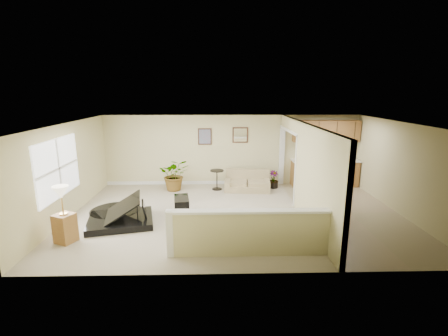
{
  "coord_description": "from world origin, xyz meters",
  "views": [
    {
      "loc": [
        -0.55,
        -8.41,
        3.32
      ],
      "look_at": [
        -0.34,
        0.4,
        1.22
      ],
      "focal_mm": 26.0,
      "sensor_mm": 36.0,
      "label": 1
    }
  ],
  "objects_px": {
    "loveseat": "(247,180)",
    "piano": "(119,198)",
    "piano_bench": "(182,206)",
    "accent_table": "(217,177)",
    "palm_plant": "(175,175)",
    "small_plant": "(273,181)",
    "lamp_stand": "(64,219)"
  },
  "relations": [
    {
      "from": "piano",
      "to": "loveseat",
      "type": "distance_m",
      "value": 4.47
    },
    {
      "from": "palm_plant",
      "to": "small_plant",
      "type": "xyz_separation_m",
      "value": [
        3.41,
        0.19,
        -0.28
      ]
    },
    {
      "from": "piano_bench",
      "to": "accent_table",
      "type": "xyz_separation_m",
      "value": [
        0.97,
        2.37,
        0.19
      ]
    },
    {
      "from": "piano_bench",
      "to": "palm_plant",
      "type": "xyz_separation_m",
      "value": [
        -0.46,
        2.33,
        0.29
      ]
    },
    {
      "from": "palm_plant",
      "to": "small_plant",
      "type": "height_order",
      "value": "palm_plant"
    },
    {
      "from": "loveseat",
      "to": "accent_table",
      "type": "relative_size",
      "value": 2.34
    },
    {
      "from": "loveseat",
      "to": "piano",
      "type": "bearing_deg",
      "value": -137.1
    },
    {
      "from": "piano_bench",
      "to": "small_plant",
      "type": "distance_m",
      "value": 3.88
    },
    {
      "from": "palm_plant",
      "to": "piano",
      "type": "bearing_deg",
      "value": -111.88
    },
    {
      "from": "piano",
      "to": "piano_bench",
      "type": "bearing_deg",
      "value": 1.01
    },
    {
      "from": "accent_table",
      "to": "lamp_stand",
      "type": "bearing_deg",
      "value": -131.09
    },
    {
      "from": "palm_plant",
      "to": "loveseat",
      "type": "bearing_deg",
      "value": -0.57
    },
    {
      "from": "lamp_stand",
      "to": "accent_table",
      "type": "bearing_deg",
      "value": 48.91
    },
    {
      "from": "small_plant",
      "to": "palm_plant",
      "type": "bearing_deg",
      "value": -176.79
    },
    {
      "from": "piano_bench",
      "to": "palm_plant",
      "type": "distance_m",
      "value": 2.39
    },
    {
      "from": "piano_bench",
      "to": "palm_plant",
      "type": "height_order",
      "value": "palm_plant"
    },
    {
      "from": "piano_bench",
      "to": "loveseat",
      "type": "bearing_deg",
      "value": 48.93
    },
    {
      "from": "piano_bench",
      "to": "piano",
      "type": "bearing_deg",
      "value": -166.22
    },
    {
      "from": "piano_bench",
      "to": "accent_table",
      "type": "bearing_deg",
      "value": 67.73
    },
    {
      "from": "piano",
      "to": "accent_table",
      "type": "distance_m",
      "value": 3.73
    },
    {
      "from": "small_plant",
      "to": "lamp_stand",
      "type": "distance_m",
      "value": 6.76
    },
    {
      "from": "loveseat",
      "to": "lamp_stand",
      "type": "relative_size",
      "value": 1.22
    },
    {
      "from": "piano_bench",
      "to": "loveseat",
      "type": "height_order",
      "value": "loveseat"
    },
    {
      "from": "piano_bench",
      "to": "small_plant",
      "type": "height_order",
      "value": "small_plant"
    },
    {
      "from": "loveseat",
      "to": "palm_plant",
      "type": "relative_size",
      "value": 1.46
    },
    {
      "from": "palm_plant",
      "to": "piano_bench",
      "type": "bearing_deg",
      "value": -78.75
    },
    {
      "from": "piano",
      "to": "palm_plant",
      "type": "relative_size",
      "value": 1.92
    },
    {
      "from": "small_plant",
      "to": "lamp_stand",
      "type": "height_order",
      "value": "lamp_stand"
    },
    {
      "from": "lamp_stand",
      "to": "small_plant",
      "type": "bearing_deg",
      "value": 37.01
    },
    {
      "from": "piano_bench",
      "to": "loveseat",
      "type": "distance_m",
      "value": 3.06
    },
    {
      "from": "piano",
      "to": "accent_table",
      "type": "xyz_separation_m",
      "value": [
        2.52,
        2.75,
        -0.19
      ]
    },
    {
      "from": "small_plant",
      "to": "loveseat",
      "type": "bearing_deg",
      "value": -167.09
    }
  ]
}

